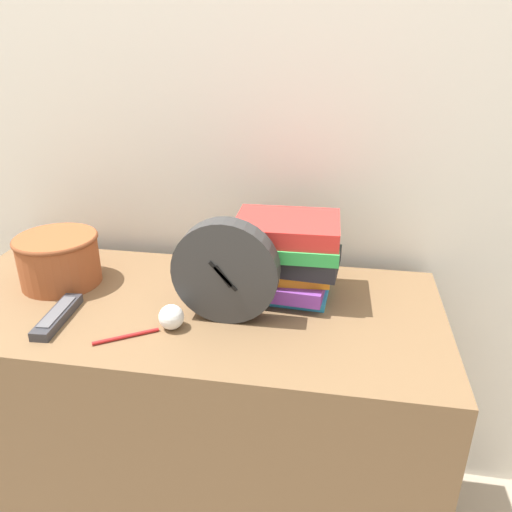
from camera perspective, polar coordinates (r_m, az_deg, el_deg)
The scene contains 8 objects.
wall_back at distance 1.33m, azimuth -4.98°, elevation 20.18°, with size 6.00×0.04×2.40m.
desk at distance 1.37m, azimuth -7.27°, elevation -18.61°, with size 1.17×0.52×0.72m.
desk_clock at distance 1.04m, azimuth -3.50°, elevation -1.81°, with size 0.23×0.05×0.23m.
book_stack at distance 1.14m, azimuth 3.35°, elevation 0.09°, with size 0.26×0.20×0.19m.
basket at distance 1.30m, azimuth -21.63°, elevation -0.19°, with size 0.20×0.20×0.12m.
tv_remote at distance 1.16m, azimuth -21.74°, elevation -6.39°, with size 0.05×0.17×0.02m.
crumpled_paper_ball at distance 1.06m, azimuth -9.65°, elevation -6.89°, with size 0.05×0.05×0.05m.
pen at distance 1.06m, azimuth -14.63°, elevation -8.88°, with size 0.12×0.08×0.01m.
Camera 1 is at (0.33, -0.70, 1.29)m, focal length 35.00 mm.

